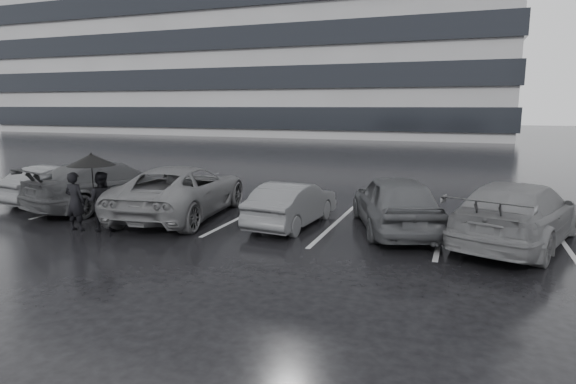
# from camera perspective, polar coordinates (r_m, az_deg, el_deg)

# --- Properties ---
(ground) EXTENTS (160.00, 160.00, 0.00)m
(ground) POSITION_cam_1_polar(r_m,az_deg,el_deg) (11.27, -0.61, -6.44)
(ground) COLOR black
(ground) RESTS_ON ground
(office_building) EXTENTS (61.00, 26.00, 29.00)m
(office_building) POSITION_cam_1_polar(r_m,az_deg,el_deg) (64.54, -4.11, 20.08)
(office_building) COLOR gray
(office_building) RESTS_ON ground
(car_main) EXTENTS (3.13, 4.71, 1.49)m
(car_main) POSITION_cam_1_polar(r_m,az_deg,el_deg) (12.79, 12.56, -1.23)
(car_main) COLOR black
(car_main) RESTS_ON ground
(car_west_a) EXTENTS (1.58, 3.72, 1.19)m
(car_west_a) POSITION_cam_1_polar(r_m,az_deg,el_deg) (13.08, 0.52, -1.40)
(car_west_a) COLOR #303032
(car_west_a) RESTS_ON ground
(car_west_b) EXTENTS (3.12, 5.64, 1.49)m
(car_west_b) POSITION_cam_1_polar(r_m,az_deg,el_deg) (14.53, -12.49, 0.13)
(car_west_b) COLOR #444446
(car_west_b) RESTS_ON ground
(car_west_c) EXTENTS (3.53, 5.52, 1.49)m
(car_west_c) POSITION_cam_1_polar(r_m,az_deg,el_deg) (16.42, -20.46, 0.86)
(car_west_c) COLOR black
(car_west_c) RESTS_ON ground
(car_west_d) EXTENTS (1.86, 3.93, 1.24)m
(car_west_d) POSITION_cam_1_polar(r_m,az_deg,el_deg) (18.05, -25.57, 0.89)
(car_west_d) COLOR #303032
(car_west_d) RESTS_ON ground
(car_east) EXTENTS (3.66, 5.52, 1.48)m
(car_east) POSITION_cam_1_polar(r_m,az_deg,el_deg) (12.50, 25.58, -2.28)
(car_east) COLOR #444446
(car_east) RESTS_ON ground
(pedestrian_left) EXTENTS (0.58, 0.39, 1.55)m
(pedestrian_left) POSITION_cam_1_polar(r_m,az_deg,el_deg) (13.65, -23.92, -1.04)
(pedestrian_left) COLOR black
(pedestrian_left) RESTS_ON ground
(pedestrian_right) EXTENTS (0.92, 0.82, 1.55)m
(pedestrian_right) POSITION_cam_1_polar(r_m,az_deg,el_deg) (13.41, -21.24, -1.03)
(pedestrian_right) COLOR black
(pedestrian_right) RESTS_ON ground
(umbrella) EXTENTS (1.20, 1.20, 2.03)m
(umbrella) POSITION_cam_1_polar(r_m,az_deg,el_deg) (13.42, -22.29, 3.56)
(umbrella) COLOR black
(umbrella) RESTS_ON ground
(stall_stripes) EXTENTS (19.72, 5.00, 0.00)m
(stall_stripes) POSITION_cam_1_polar(r_m,az_deg,el_deg) (13.80, -0.06, -3.31)
(stall_stripes) COLOR #A0A0A2
(stall_stripes) RESTS_ON ground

